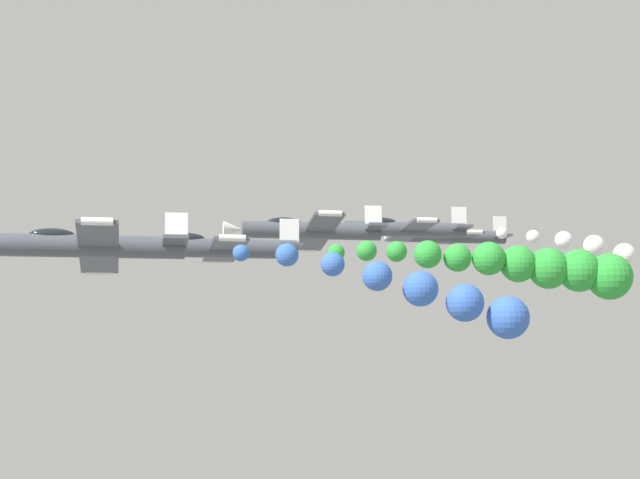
{
  "coord_description": "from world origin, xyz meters",
  "views": [
    {
      "loc": [
        -74.37,
        12.65,
        127.68
      ],
      "look_at": [
        0.0,
        0.0,
        136.5
      ],
      "focal_mm": 65.71,
      "sensor_mm": 36.0,
      "label": 1
    }
  ],
  "objects_px": {
    "airplane_lead": "(86,246)",
    "airplane_left_inner": "(214,248)",
    "airplane_right_inner": "(309,230)",
    "airplane_left_outer": "(403,229)",
    "airplane_right_outer": "(450,236)"
  },
  "relations": [
    {
      "from": "airplane_left_inner",
      "to": "airplane_left_outer",
      "type": "relative_size",
      "value": 1.0
    },
    {
      "from": "airplane_lead",
      "to": "airplane_right_outer",
      "type": "height_order",
      "value": "airplane_right_outer"
    },
    {
      "from": "airplane_right_inner",
      "to": "airplane_left_outer",
      "type": "distance_m",
      "value": 12.5
    },
    {
      "from": "airplane_right_inner",
      "to": "airplane_left_inner",
      "type": "bearing_deg",
      "value": 140.08
    },
    {
      "from": "airplane_right_inner",
      "to": "airplane_right_outer",
      "type": "distance_m",
      "value": 24.39
    },
    {
      "from": "airplane_lead",
      "to": "airplane_left_inner",
      "type": "xyz_separation_m",
      "value": [
        9.05,
        -6.83,
        1.01
      ]
    },
    {
      "from": "airplane_left_outer",
      "to": "airplane_right_inner",
      "type": "bearing_deg",
      "value": 137.1
    },
    {
      "from": "airplane_lead",
      "to": "airplane_right_outer",
      "type": "xyz_separation_m",
      "value": [
        36.21,
        -28.46,
        5.32
      ]
    },
    {
      "from": "airplane_lead",
      "to": "airplane_left_inner",
      "type": "relative_size",
      "value": 1.0
    },
    {
      "from": "airplane_right_inner",
      "to": "airplane_lead",
      "type": "bearing_deg",
      "value": 141.59
    },
    {
      "from": "airplane_left_inner",
      "to": "airplane_right_inner",
      "type": "bearing_deg",
      "value": -39.92
    },
    {
      "from": "airplane_left_inner",
      "to": "airplane_right_inner",
      "type": "relative_size",
      "value": 1.0
    },
    {
      "from": "airplane_lead",
      "to": "airplane_left_outer",
      "type": "height_order",
      "value": "airplane_left_outer"
    },
    {
      "from": "airplane_left_inner",
      "to": "airplane_right_inner",
      "type": "distance_m",
      "value": 10.64
    },
    {
      "from": "airplane_lead",
      "to": "airplane_left_outer",
      "type": "xyz_separation_m",
      "value": [
        26.15,
        -21.98,
        4.52
      ]
    }
  ]
}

